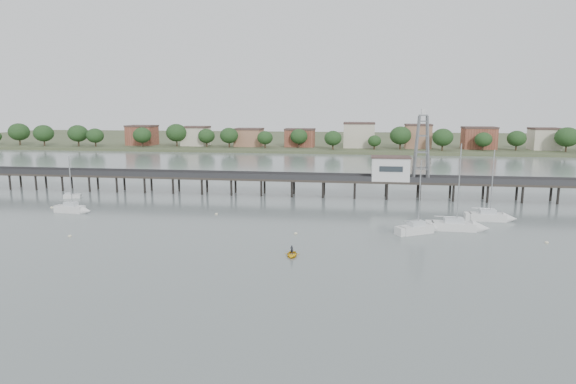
# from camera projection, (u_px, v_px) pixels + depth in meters

# --- Properties ---
(ground_plane) EXTENTS (500.00, 500.00, 0.00)m
(ground_plane) POSITION_uv_depth(u_px,v_px,m) (185.00, 295.00, 51.49)
(ground_plane) COLOR slate
(ground_plane) RESTS_ON ground
(pier) EXTENTS (150.00, 5.00, 5.50)m
(pier) POSITION_uv_depth(u_px,v_px,m) (278.00, 179.00, 109.30)
(pier) COLOR #2D2823
(pier) RESTS_ON ground
(pier_building) EXTENTS (8.40, 5.40, 5.30)m
(pier_building) POSITION_uv_depth(u_px,v_px,m) (390.00, 168.00, 105.21)
(pier_building) COLOR silver
(pier_building) RESTS_ON ground
(lattice_tower) EXTENTS (3.20, 3.20, 15.50)m
(lattice_tower) POSITION_uv_depth(u_px,v_px,m) (422.00, 148.00, 103.51)
(lattice_tower) COLOR slate
(lattice_tower) RESTS_ON ground
(sailboat_b) EXTENTS (6.86, 2.46, 11.27)m
(sailboat_b) POSITION_uv_depth(u_px,v_px,m) (75.00, 209.00, 91.53)
(sailboat_b) COLOR silver
(sailboat_b) RESTS_ON ground
(sailboat_d) EXTENTS (9.17, 2.86, 14.97)m
(sailboat_d) POSITION_uv_depth(u_px,v_px,m) (463.00, 227.00, 78.38)
(sailboat_d) COLOR silver
(sailboat_d) RESTS_ON ground
(sailboat_e) EXTENTS (8.08, 2.53, 13.28)m
(sailboat_e) POSITION_uv_depth(u_px,v_px,m) (495.00, 217.00, 85.01)
(sailboat_e) COLOR silver
(sailboat_e) RESTS_ON ground
(sailboat_c) EXTENTS (7.44, 5.67, 12.29)m
(sailboat_c) POSITION_uv_depth(u_px,v_px,m) (422.00, 229.00, 76.91)
(sailboat_c) COLOR silver
(sailboat_c) RESTS_ON ground
(white_tender) EXTENTS (3.82, 2.49, 1.38)m
(white_tender) POSITION_uv_depth(u_px,v_px,m) (72.00, 196.00, 106.51)
(white_tender) COLOR silver
(white_tender) RESTS_ON ground
(yellow_dinghy) EXTENTS (2.12, 0.74, 2.92)m
(yellow_dinghy) POSITION_uv_depth(u_px,v_px,m) (292.00, 256.00, 64.85)
(yellow_dinghy) COLOR yellow
(yellow_dinghy) RESTS_ON ground
(dinghy_occupant) EXTENTS (0.72, 1.34, 0.30)m
(dinghy_occupant) POSITION_uv_depth(u_px,v_px,m) (292.00, 256.00, 64.85)
(dinghy_occupant) COLOR black
(dinghy_occupant) RESTS_ON ground
(mooring_buoys) EXTENTS (88.93, 20.09, 0.39)m
(mooring_buoys) POSITION_uv_depth(u_px,v_px,m) (263.00, 225.00, 82.00)
(mooring_buoys) COLOR beige
(mooring_buoys) RESTS_ON ground
(far_shore) EXTENTS (500.00, 170.00, 10.40)m
(far_shore) POSITION_uv_depth(u_px,v_px,m) (329.00, 140.00, 284.71)
(far_shore) COLOR #475133
(far_shore) RESTS_ON ground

